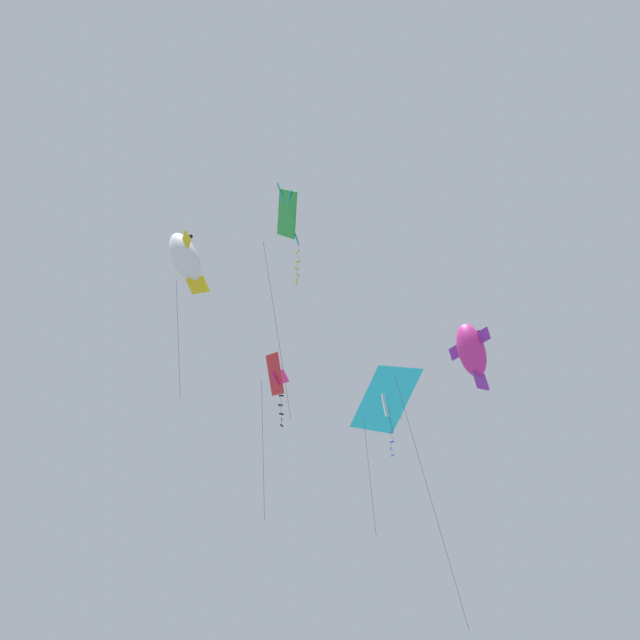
% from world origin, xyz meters
% --- Properties ---
extents(kite_delta_far_centre, '(1.99, 1.03, 6.14)m').
position_xyz_m(kite_delta_far_centre, '(0.97, 0.99, 24.30)').
color(kite_delta_far_centre, red).
extents(kite_diamond_low_drifter, '(2.72, 1.40, 9.52)m').
position_xyz_m(kite_diamond_low_drifter, '(-1.94, 0.85, 29.63)').
color(kite_diamond_low_drifter, green).
extents(kite_fish_highest, '(3.94, 3.45, 9.30)m').
position_xyz_m(kite_fish_highest, '(-3.47, -5.23, 22.46)').
color(kite_fish_highest, '#DB2D93').
extents(kite_delta_near_right, '(3.27, 2.14, 6.57)m').
position_xyz_m(kite_delta_near_right, '(4.65, -3.61, 25.94)').
color(kite_delta_near_right, '#1EB2C6').
extents(kite_fish_mid_left, '(1.89, 1.90, 6.47)m').
position_xyz_m(kite_fish_mid_left, '(-2.60, 4.41, 26.62)').
color(kite_fish_mid_left, white).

